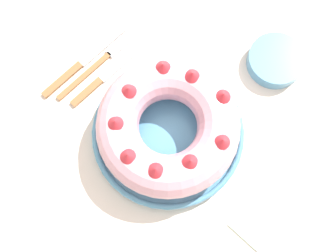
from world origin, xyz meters
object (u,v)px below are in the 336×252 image
at_px(serving_dish, 168,133).
at_px(bundt_cake, 168,126).
at_px(fork, 99,63).
at_px(side_bowl, 275,61).
at_px(cake_knife, 100,81).
at_px(napkin, 268,230).
at_px(serving_knife, 79,65).

distance_m(serving_dish, bundt_cake, 0.06).
relative_size(fork, side_bowl, 1.73).
height_order(fork, cake_knife, cake_knife).
bearing_deg(cake_knife, napkin, 6.59).
distance_m(serving_dish, side_bowl, 0.29).
bearing_deg(serving_knife, bundt_cake, 2.97).
bearing_deg(fork, side_bowl, 45.20).
bearing_deg(napkin, side_bowl, 129.28).
height_order(fork, serving_knife, serving_knife).
bearing_deg(side_bowl, bundt_cake, -100.32).
distance_m(bundt_cake, fork, 0.24).
distance_m(serving_dish, napkin, 0.29).
relative_size(serving_knife, napkin, 1.78).
bearing_deg(bundt_cake, serving_knife, -173.62).
distance_m(serving_dish, cake_knife, 0.20).
bearing_deg(bundt_cake, napkin, 0.52).
xyz_separation_m(serving_dish, fork, (-0.23, 0.01, -0.01)).
bearing_deg(napkin, serving_knife, -176.70).
bearing_deg(fork, napkin, -0.30).
bearing_deg(napkin, cake_knife, -177.21).
xyz_separation_m(bundt_cake, fork, (-0.23, 0.01, -0.07)).
xyz_separation_m(bundt_cake, cake_knife, (-0.20, -0.02, -0.07)).
relative_size(cake_knife, side_bowl, 1.51).
bearing_deg(cake_knife, serving_dish, 9.89).
height_order(cake_knife, napkin, cake_knife).
distance_m(bundt_cake, side_bowl, 0.30).
xyz_separation_m(side_bowl, napkin, (0.23, -0.29, -0.01)).
bearing_deg(serving_dish, side_bowl, 79.68).
xyz_separation_m(fork, cake_knife, (0.03, -0.03, 0.00)).
height_order(serving_dish, side_bowl, side_bowl).
xyz_separation_m(cake_knife, side_bowl, (0.25, 0.31, 0.01)).
bearing_deg(side_bowl, serving_dish, -100.32).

